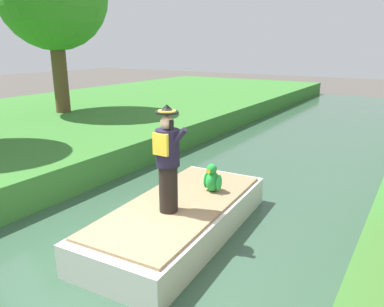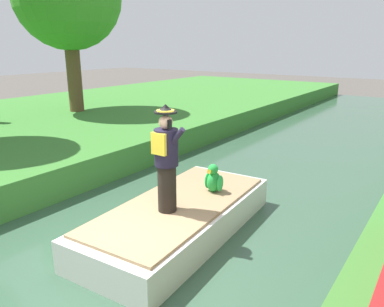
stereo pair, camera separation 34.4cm
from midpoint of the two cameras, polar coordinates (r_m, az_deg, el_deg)
The scene contains 5 objects.
ground_plane at distance 6.20m, azimuth -8.98°, elevation -17.99°, with size 80.00×80.00×0.00m, color #4C4742.
canal_water at distance 6.17m, azimuth -9.01°, elevation -17.60°, with size 6.05×48.00×0.10m, color #33513D.
boat at distance 6.98m, azimuth -0.50°, elevation -9.79°, with size 2.07×4.31×0.61m.
person_pirate at distance 6.21m, azimuth -2.35°, elevation -0.92°, with size 0.61×0.42×1.85m.
parrot_plush at distance 7.26m, azimuth 4.70°, elevation -4.04°, with size 0.36×0.35×0.57m.
Camera 2 is at (3.81, -3.50, 3.47)m, focal length 34.90 mm.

